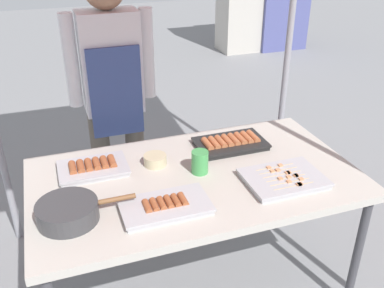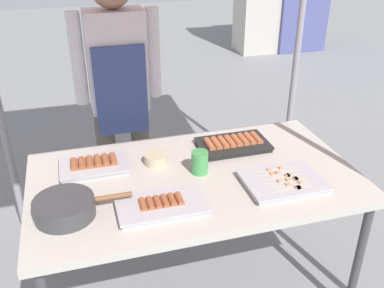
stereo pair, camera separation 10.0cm
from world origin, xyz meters
The scene contains 10 objects.
ground_plane centered at (0.00, 0.00, 0.00)m, with size 18.00×18.00×0.00m, color slate.
stall_table centered at (0.00, 0.00, 0.70)m, with size 1.60×0.90×0.75m.
tray_grilled_sausages centered at (-0.47, 0.20, 0.77)m, with size 0.34×0.23×0.06m.
tray_meat_skewers centered at (0.38, -0.19, 0.77)m, with size 0.38×0.28×0.04m.
tray_pork_links centered at (0.29, 0.22, 0.77)m, with size 0.38×0.24×0.06m.
tray_spring_rolls centered at (-0.22, -0.22, 0.77)m, with size 0.39×0.22×0.05m.
cooking_wok centered at (-0.62, -0.16, 0.80)m, with size 0.42×0.26×0.08m.
condiment_bowl centered at (-0.16, 0.17, 0.78)m, with size 0.12×0.12×0.05m, color #BFB28C.
drink_cup_near_edge centered at (0.03, 0.02, 0.81)m, with size 0.08×0.08×0.12m, color #3F994C.
vendor_woman centered at (-0.26, 0.75, 0.98)m, with size 0.52×0.23×1.65m.
Camera 1 is at (-0.61, -1.71, 1.88)m, focal length 40.57 mm.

